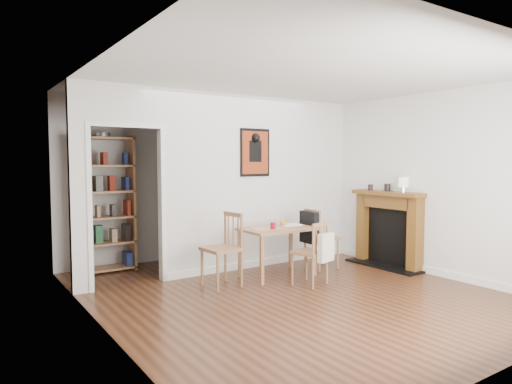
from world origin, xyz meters
TOP-DOWN VIEW (x-y plane):
  - ground at (0.00, 0.00)m, footprint 5.20×5.20m
  - room_shell at (0.10, 1.34)m, footprint 5.20×5.20m
  - dining_table at (0.36, 0.71)m, footprint 1.01×0.64m
  - chair_left at (-0.55, 0.70)m, footprint 0.51×0.51m
  - chair_right at (1.18, 0.72)m, footprint 0.54×0.49m
  - chair_front at (0.45, 0.10)m, footprint 0.51×0.55m
  - bookshelf at (-1.57, 2.35)m, footprint 0.84×0.34m
  - fireplace at (2.16, 0.25)m, footprint 0.45×1.25m
  - red_glass at (0.21, 0.61)m, footprint 0.07×0.07m
  - orange_fruit at (0.52, 0.80)m, footprint 0.09×0.09m
  - placemat at (0.19, 0.74)m, footprint 0.48×0.40m
  - notebook at (0.65, 0.79)m, footprint 0.32×0.25m
  - mantel_lamp at (2.07, -0.08)m, footprint 0.15×0.15m
  - ceramic_jar_a at (2.17, 0.30)m, footprint 0.09×0.09m
  - ceramic_jar_b at (2.07, 0.55)m, footprint 0.08×0.08m

SIDE VIEW (x-z plane):
  - ground at x=0.00m, z-range 0.00..0.00m
  - chair_front at x=0.45m, z-range 0.01..0.85m
  - chair_right at x=1.18m, z-range 0.02..0.92m
  - chair_left at x=-0.55m, z-range 0.00..0.96m
  - dining_table at x=0.36m, z-range 0.26..0.95m
  - fireplace at x=2.16m, z-range 0.04..1.20m
  - placemat at x=0.19m, z-range 0.69..0.69m
  - notebook at x=0.65m, z-range 0.69..0.71m
  - orange_fruit at x=0.52m, z-range 0.69..0.78m
  - red_glass at x=0.21m, z-range 0.69..0.79m
  - bookshelf at x=-1.57m, z-range -0.01..1.98m
  - ceramic_jar_b at x=2.07m, z-range 1.16..1.26m
  - ceramic_jar_a at x=2.17m, z-range 1.16..1.27m
  - room_shell at x=0.10m, z-range -1.30..3.90m
  - mantel_lamp at x=2.07m, z-range 1.19..1.42m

